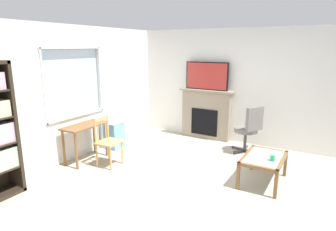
{
  "coord_description": "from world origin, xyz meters",
  "views": [
    {
      "loc": [
        -3.81,
        -1.85,
        2.16
      ],
      "look_at": [
        0.04,
        0.41,
        1.08
      ],
      "focal_mm": 30.53,
      "sensor_mm": 36.0,
      "label": 1
    }
  ],
  "objects_px": {
    "coffee_table": "(264,160)",
    "plastic_drawer_unit": "(113,135)",
    "fireplace": "(206,114)",
    "tv": "(207,76)",
    "wooden_chair": "(108,141)",
    "office_chair": "(249,127)",
    "desk_under_window": "(85,131)",
    "sippy_cup": "(273,158)"
  },
  "relations": [
    {
      "from": "office_chair",
      "to": "tv",
      "type": "bearing_deg",
      "value": 67.58
    },
    {
      "from": "desk_under_window",
      "to": "coffee_table",
      "type": "height_order",
      "value": "desk_under_window"
    },
    {
      "from": "tv",
      "to": "coffee_table",
      "type": "height_order",
      "value": "tv"
    },
    {
      "from": "office_chair",
      "to": "coffee_table",
      "type": "relative_size",
      "value": 1.1
    },
    {
      "from": "wooden_chair",
      "to": "fireplace",
      "type": "relative_size",
      "value": 0.7
    },
    {
      "from": "plastic_drawer_unit",
      "to": "tv",
      "type": "distance_m",
      "value": 2.52
    },
    {
      "from": "plastic_drawer_unit",
      "to": "sippy_cup",
      "type": "bearing_deg",
      "value": -92.74
    },
    {
      "from": "office_chair",
      "to": "sippy_cup",
      "type": "relative_size",
      "value": 11.11
    },
    {
      "from": "desk_under_window",
      "to": "office_chair",
      "type": "relative_size",
      "value": 0.88
    },
    {
      "from": "coffee_table",
      "to": "sippy_cup",
      "type": "distance_m",
      "value": 0.22
    },
    {
      "from": "office_chair",
      "to": "sippy_cup",
      "type": "bearing_deg",
      "value": -151.41
    },
    {
      "from": "wooden_chair",
      "to": "coffee_table",
      "type": "relative_size",
      "value": 0.99
    },
    {
      "from": "office_chair",
      "to": "desk_under_window",
      "type": "bearing_deg",
      "value": 127.36
    },
    {
      "from": "plastic_drawer_unit",
      "to": "desk_under_window",
      "type": "bearing_deg",
      "value": -176.55
    },
    {
      "from": "wooden_chair",
      "to": "sippy_cup",
      "type": "height_order",
      "value": "wooden_chair"
    },
    {
      "from": "wooden_chair",
      "to": "fireplace",
      "type": "distance_m",
      "value": 2.6
    },
    {
      "from": "fireplace",
      "to": "tv",
      "type": "height_order",
      "value": "tv"
    },
    {
      "from": "desk_under_window",
      "to": "plastic_drawer_unit",
      "type": "relative_size",
      "value": 1.54
    },
    {
      "from": "wooden_chair",
      "to": "office_chair",
      "type": "bearing_deg",
      "value": -47.12
    },
    {
      "from": "desk_under_window",
      "to": "tv",
      "type": "distance_m",
      "value": 2.99
    },
    {
      "from": "tv",
      "to": "sippy_cup",
      "type": "height_order",
      "value": "tv"
    },
    {
      "from": "fireplace",
      "to": "tv",
      "type": "relative_size",
      "value": 1.25
    },
    {
      "from": "tv",
      "to": "office_chair",
      "type": "relative_size",
      "value": 1.03
    },
    {
      "from": "desk_under_window",
      "to": "fireplace",
      "type": "relative_size",
      "value": 0.68
    },
    {
      "from": "fireplace",
      "to": "tv",
      "type": "distance_m",
      "value": 0.91
    },
    {
      "from": "tv",
      "to": "fireplace",
      "type": "bearing_deg",
      "value": -0.0
    },
    {
      "from": "fireplace",
      "to": "sippy_cup",
      "type": "bearing_deg",
      "value": -133.94
    },
    {
      "from": "wooden_chair",
      "to": "tv",
      "type": "height_order",
      "value": "tv"
    },
    {
      "from": "desk_under_window",
      "to": "plastic_drawer_unit",
      "type": "bearing_deg",
      "value": 3.45
    },
    {
      "from": "coffee_table",
      "to": "plastic_drawer_unit",
      "type": "bearing_deg",
      "value": 89.04
    },
    {
      "from": "fireplace",
      "to": "office_chair",
      "type": "relative_size",
      "value": 1.28
    },
    {
      "from": "office_chair",
      "to": "coffee_table",
      "type": "xyz_separation_m",
      "value": [
        -1.21,
        -0.57,
        -0.18
      ]
    },
    {
      "from": "coffee_table",
      "to": "sippy_cup",
      "type": "xyz_separation_m",
      "value": [
        -0.11,
        -0.15,
        0.11
      ]
    },
    {
      "from": "office_chair",
      "to": "sippy_cup",
      "type": "xyz_separation_m",
      "value": [
        -1.31,
        -0.72,
        -0.06
      ]
    },
    {
      "from": "coffee_table",
      "to": "office_chair",
      "type": "bearing_deg",
      "value": 25.2
    },
    {
      "from": "plastic_drawer_unit",
      "to": "fireplace",
      "type": "distance_m",
      "value": 2.24
    },
    {
      "from": "fireplace",
      "to": "coffee_table",
      "type": "bearing_deg",
      "value": -134.55
    },
    {
      "from": "desk_under_window",
      "to": "office_chair",
      "type": "distance_m",
      "value": 3.26
    },
    {
      "from": "tv",
      "to": "sippy_cup",
      "type": "relative_size",
      "value": 11.43
    },
    {
      "from": "wooden_chair",
      "to": "sippy_cup",
      "type": "xyz_separation_m",
      "value": [
        0.62,
        -2.8,
        0.03
      ]
    },
    {
      "from": "sippy_cup",
      "to": "fireplace",
      "type": "bearing_deg",
      "value": 46.06
    },
    {
      "from": "wooden_chair",
      "to": "plastic_drawer_unit",
      "type": "height_order",
      "value": "wooden_chair"
    }
  ]
}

